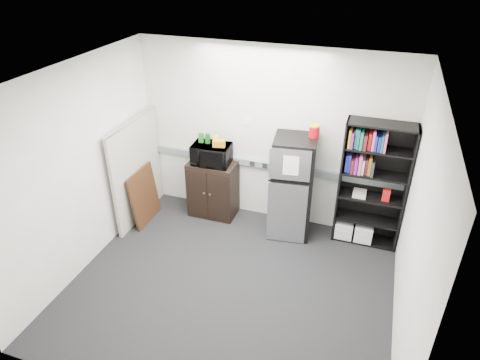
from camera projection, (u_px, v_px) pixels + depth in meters
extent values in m
plane|color=black|center=(230.00, 286.00, 5.50)|extent=(4.00, 4.00, 0.00)
cube|color=silver|center=(270.00, 138.00, 6.27)|extent=(4.00, 0.02, 2.70)
cube|color=silver|center=(416.00, 232.00, 4.27)|extent=(0.02, 3.50, 2.70)
cube|color=silver|center=(80.00, 170.00, 5.40)|extent=(0.02, 3.50, 2.70)
cube|color=white|center=(227.00, 80.00, 4.16)|extent=(4.00, 3.50, 0.02)
cube|color=slate|center=(268.00, 166.00, 6.47)|extent=(3.92, 0.05, 0.10)
cube|color=white|center=(247.00, 122.00, 6.27)|extent=(0.14, 0.00, 0.10)
cube|color=black|center=(340.00, 181.00, 6.02)|extent=(0.02, 0.34, 1.85)
cube|color=black|center=(406.00, 191.00, 5.77)|extent=(0.02, 0.34, 1.85)
cube|color=black|center=(373.00, 180.00, 6.03)|extent=(0.90, 0.02, 1.85)
cube|color=black|center=(383.00, 124.00, 5.44)|extent=(0.90, 0.34, 0.02)
cube|color=black|center=(363.00, 238.00, 6.34)|extent=(0.85, 0.32, 0.03)
cube|color=black|center=(366.00, 219.00, 6.17)|extent=(0.85, 0.32, 0.03)
cube|color=black|center=(370.00, 197.00, 5.99)|extent=(0.85, 0.32, 0.02)
cube|color=black|center=(374.00, 174.00, 5.80)|extent=(0.85, 0.32, 0.02)
cube|color=black|center=(379.00, 149.00, 5.62)|extent=(0.85, 0.32, 0.02)
cube|color=silver|center=(344.00, 227.00, 6.35)|extent=(0.25, 0.30, 0.25)
cube|color=silver|center=(364.00, 231.00, 6.27)|extent=(0.25, 0.30, 0.25)
cube|color=gray|center=(137.00, 171.00, 6.53)|extent=(0.05, 1.30, 1.60)
cube|color=#B2B2B7|center=(130.00, 121.00, 6.13)|extent=(0.06, 1.30, 0.02)
cube|color=black|center=(213.00, 189.00, 6.75)|extent=(0.73, 0.46, 0.91)
cube|color=black|center=(197.00, 194.00, 6.60)|extent=(0.34, 0.01, 0.80)
cube|color=black|center=(218.00, 198.00, 6.51)|extent=(0.34, 0.01, 0.80)
cylinder|color=#B2B2B7|center=(204.00, 193.00, 6.53)|extent=(0.02, 0.02, 0.02)
cylinder|color=#B2B2B7|center=(210.00, 194.00, 6.51)|extent=(0.02, 0.02, 0.02)
imported|color=black|center=(211.00, 154.00, 6.43)|extent=(0.59, 0.42, 0.31)
cube|color=#1B601E|center=(201.00, 138.00, 6.39)|extent=(0.07, 0.05, 0.15)
cube|color=#0E3D12|center=(208.00, 139.00, 6.36)|extent=(0.08, 0.07, 0.15)
cube|color=gold|center=(216.00, 140.00, 6.32)|extent=(0.08, 0.06, 0.14)
cube|color=orange|center=(219.00, 143.00, 6.27)|extent=(0.20, 0.14, 0.10)
cube|color=black|center=(292.00, 188.00, 6.18)|extent=(0.65, 0.65, 1.52)
cube|color=#B9B9BE|center=(290.00, 165.00, 5.67)|extent=(0.55, 0.09, 0.46)
cube|color=#B9B9BE|center=(287.00, 214.00, 6.06)|extent=(0.55, 0.09, 0.97)
cube|color=black|center=(288.00, 182.00, 5.79)|extent=(0.55, 0.08, 0.03)
cube|color=white|center=(291.00, 166.00, 5.66)|extent=(0.21, 0.03, 0.28)
cube|color=black|center=(296.00, 139.00, 5.79)|extent=(0.65, 0.65, 0.02)
cylinder|color=#A70710|center=(314.00, 131.00, 5.78)|extent=(0.14, 0.14, 0.18)
cylinder|color=gold|center=(315.00, 124.00, 5.73)|extent=(0.15, 0.15, 0.02)
cube|color=black|center=(144.00, 196.00, 6.60)|extent=(0.14, 0.68, 0.87)
cube|color=beige|center=(145.00, 196.00, 6.59)|extent=(0.09, 0.57, 0.73)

